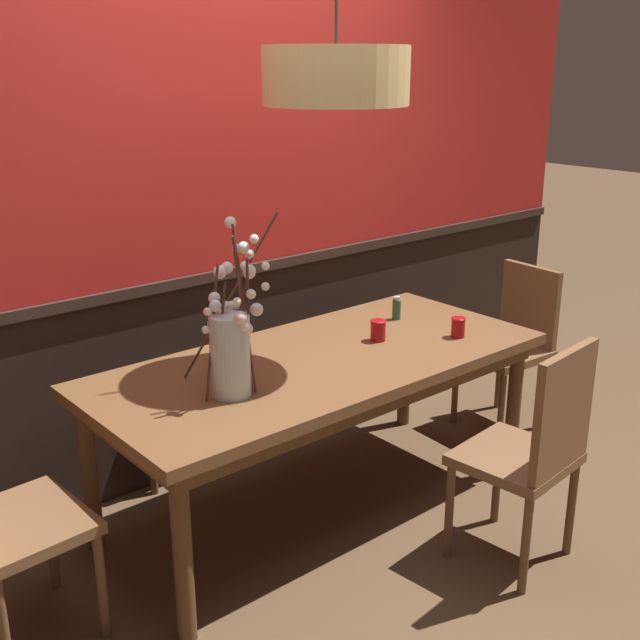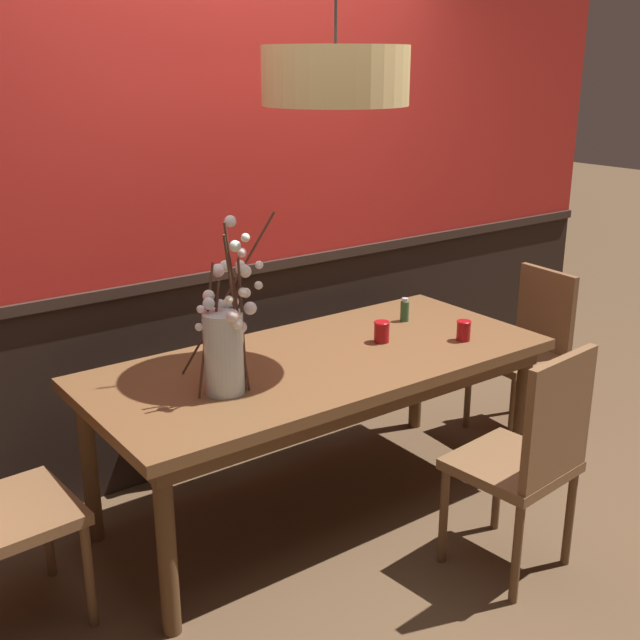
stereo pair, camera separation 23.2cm
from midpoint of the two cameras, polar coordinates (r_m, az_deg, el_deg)
ground_plane at (r=3.82m, az=1.79°, el=-13.28°), size 24.00×24.00×0.00m
back_wall at (r=3.92m, az=-4.83°, el=9.25°), size 5.24×0.14×2.80m
dining_table at (r=3.52m, az=1.89°, el=-3.98°), size 2.08×0.93×0.75m
chair_far_side_left at (r=4.08m, az=-9.25°, el=-3.23°), size 0.46×0.40×0.92m
chair_head_east_end at (r=4.54m, az=16.18°, el=-1.70°), size 0.46×0.43×0.91m
chair_near_side_right at (r=3.26m, az=16.87°, el=-9.23°), size 0.47×0.46×0.97m
chair_far_side_right at (r=4.41m, az=-1.99°, el=-1.28°), size 0.45×0.41×0.95m
vase_with_blossoms at (r=3.09m, az=-4.71°, el=-1.66°), size 0.40×0.45×0.69m
candle_holder_nearer_center at (r=3.69m, az=6.28°, el=-0.87°), size 0.08×0.08×0.10m
candle_holder_nearer_edge at (r=3.77m, az=12.06°, el=-0.76°), size 0.07×0.07×0.10m
condiment_bottle at (r=4.00m, az=7.79°, el=0.68°), size 0.04×0.04×0.12m
pendant_lamp at (r=3.24m, az=3.27°, el=17.17°), size 0.58×0.58×0.97m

